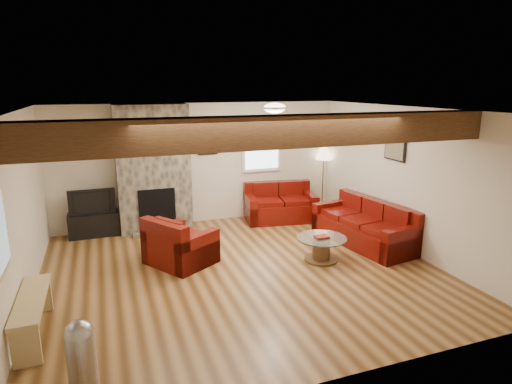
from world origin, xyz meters
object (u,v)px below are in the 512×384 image
at_px(armchair_red, 180,240).
at_px(coffee_table, 321,249).
at_px(tv_cabinet, 94,224).
at_px(television, 92,201).
at_px(sofa_three, 364,223).
at_px(floor_lamp, 324,157).
at_px(loveseat, 280,202).

bearing_deg(armchair_red, coffee_table, -140.38).
distance_m(tv_cabinet, television, 0.47).
distance_m(sofa_three, coffee_table, 1.22).
relative_size(coffee_table, tv_cabinet, 0.89).
xyz_separation_m(television, floor_lamp, (4.98, 0.02, 0.56)).
bearing_deg(tv_cabinet, sofa_three, -24.60).
relative_size(loveseat, television, 1.76).
bearing_deg(sofa_three, floor_lamp, 163.14).
height_order(television, floor_lamp, floor_lamp).
relative_size(sofa_three, armchair_red, 2.10).
distance_m(armchair_red, coffee_table, 2.33).
distance_m(armchair_red, floor_lamp, 4.20).
height_order(tv_cabinet, television, television).
xyz_separation_m(sofa_three, tv_cabinet, (-4.66, 2.13, -0.16)).
bearing_deg(armchair_red, floor_lamp, -95.08).
relative_size(sofa_three, television, 2.42).
height_order(armchair_red, floor_lamp, floor_lamp).
height_order(sofa_three, television, television).
xyz_separation_m(sofa_three, loveseat, (-0.88, 1.83, 0.00)).
xyz_separation_m(sofa_three, floor_lamp, (0.32, 2.15, 0.87)).
xyz_separation_m(loveseat, coffee_table, (-0.24, -2.28, -0.19)).
bearing_deg(television, tv_cabinet, 0.00).
bearing_deg(tv_cabinet, coffee_table, -36.08).
relative_size(sofa_three, coffee_table, 2.47).
xyz_separation_m(armchair_red, television, (-1.34, 1.87, 0.31)).
bearing_deg(tv_cabinet, loveseat, -4.54).
relative_size(armchair_red, floor_lamp, 0.66).
distance_m(sofa_three, armchair_red, 3.33).
xyz_separation_m(loveseat, tv_cabinet, (-3.78, 0.30, -0.16)).
xyz_separation_m(sofa_three, television, (-4.66, 2.13, 0.31)).
bearing_deg(loveseat, floor_lamp, 23.84).
bearing_deg(television, floor_lamp, 0.23).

